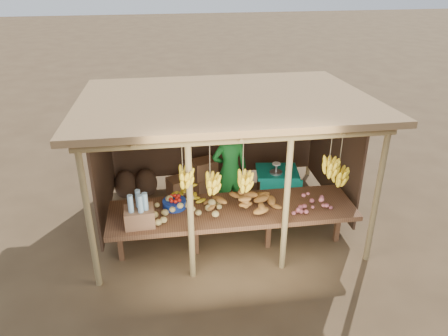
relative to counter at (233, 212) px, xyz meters
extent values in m
plane|color=brown|center=(0.00, 0.95, -0.74)|extent=(60.00, 60.00, 0.00)
cylinder|color=olive|center=(-2.10, -0.55, 0.36)|extent=(0.09, 0.09, 2.20)
cylinder|color=olive|center=(2.10, -0.55, 0.36)|extent=(0.09, 0.09, 2.20)
cylinder|color=olive|center=(-2.10, 2.45, 0.36)|extent=(0.09, 0.09, 2.20)
cylinder|color=olive|center=(2.10, 2.45, 0.36)|extent=(0.09, 0.09, 2.20)
cylinder|color=olive|center=(-0.70, -0.55, 0.36)|extent=(0.09, 0.09, 2.20)
cylinder|color=olive|center=(0.70, -0.55, 0.36)|extent=(0.09, 0.09, 2.20)
cylinder|color=olive|center=(0.00, -0.55, 1.46)|extent=(4.40, 0.09, 0.09)
cylinder|color=olive|center=(0.00, 2.45, 1.46)|extent=(4.40, 0.09, 0.09)
cube|color=#A1784B|center=(0.00, 0.95, 1.55)|extent=(4.70, 3.50, 0.28)
cube|color=#462F20|center=(0.00, 2.43, 0.47)|extent=(4.20, 0.04, 1.98)
cube|color=#462F20|center=(-2.08, 1.15, 0.47)|extent=(0.04, 2.40, 1.98)
cube|color=#462F20|center=(2.08, 1.15, 0.47)|extent=(0.04, 2.40, 1.98)
cube|color=brown|center=(0.00, 0.00, 0.02)|extent=(3.90, 1.05, 0.08)
cube|color=brown|center=(-1.80, 0.00, -0.38)|extent=(0.08, 0.08, 0.72)
cube|color=brown|center=(-0.60, 0.00, -0.38)|extent=(0.08, 0.08, 0.72)
cube|color=brown|center=(0.60, 0.00, -0.38)|extent=(0.08, 0.08, 0.72)
cube|color=brown|center=(1.80, 0.00, -0.38)|extent=(0.08, 0.08, 0.72)
cylinder|color=navy|center=(-0.91, 0.17, 0.13)|extent=(0.37, 0.37, 0.13)
cube|color=brown|center=(-1.44, -0.25, 0.20)|extent=(0.45, 0.37, 0.28)
imported|color=#176A25|center=(0.13, 1.10, 0.18)|extent=(0.72, 0.53, 1.83)
cube|color=brown|center=(1.09, 1.37, -0.41)|extent=(0.78, 0.69, 0.65)
cube|color=#0C8C7F|center=(1.09, 1.37, -0.05)|extent=(0.87, 0.78, 0.07)
cube|color=brown|center=(-0.26, 1.95, -0.54)|extent=(0.55, 0.50, 0.37)
cube|color=brown|center=(-0.26, 1.95, -0.17)|extent=(0.55, 0.50, 0.37)
cube|color=brown|center=(-0.76, 1.95, -0.54)|extent=(0.55, 0.50, 0.37)
ellipsoid|color=#462F20|center=(-1.84, 2.15, -0.47)|extent=(0.45, 0.45, 0.61)
ellipsoid|color=#462F20|center=(-1.43, 2.15, -0.47)|extent=(0.45, 0.45, 0.61)
camera|label=1|loc=(-0.99, -5.82, 3.72)|focal=35.00mm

